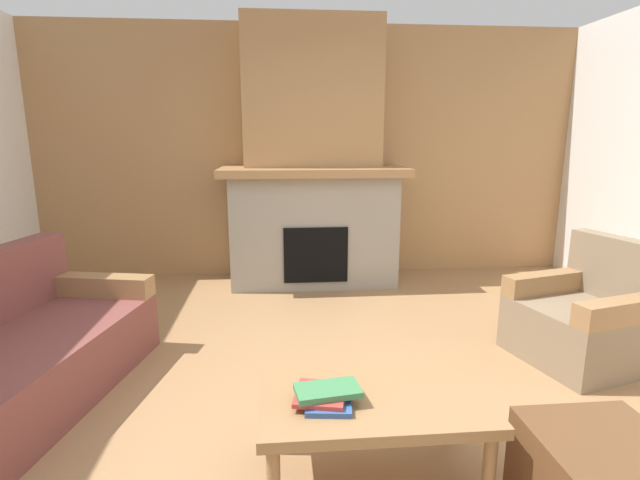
{
  "coord_description": "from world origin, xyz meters",
  "views": [
    {
      "loc": [
        -0.36,
        -2.35,
        1.55
      ],
      "look_at": [
        -0.05,
        1.15,
        0.77
      ],
      "focal_mm": 26.68,
      "sensor_mm": 36.0,
      "label": 1
    }
  ],
  "objects_px": {
    "couch": "(8,360)",
    "coffee_table": "(373,406)",
    "armchair": "(586,319)",
    "fireplace": "(313,173)"
  },
  "relations": [
    {
      "from": "armchair",
      "to": "couch",
      "type": "bearing_deg",
      "value": -175.66
    },
    {
      "from": "fireplace",
      "to": "couch",
      "type": "xyz_separation_m",
      "value": [
        -1.93,
        -2.31,
        -0.88
      ]
    },
    {
      "from": "fireplace",
      "to": "couch",
      "type": "bearing_deg",
      "value": -129.9
    },
    {
      "from": "couch",
      "to": "coffee_table",
      "type": "xyz_separation_m",
      "value": [
        1.97,
        -0.8,
        0.09
      ]
    },
    {
      "from": "fireplace",
      "to": "coffee_table",
      "type": "xyz_separation_m",
      "value": [
        0.04,
        -3.1,
        -0.79
      ]
    },
    {
      "from": "couch",
      "to": "coffee_table",
      "type": "distance_m",
      "value": 2.12
    },
    {
      "from": "couch",
      "to": "armchair",
      "type": "bearing_deg",
      "value": 4.34
    },
    {
      "from": "couch",
      "to": "armchair",
      "type": "distance_m",
      "value": 3.71
    },
    {
      "from": "fireplace",
      "to": "coffee_table",
      "type": "height_order",
      "value": "fireplace"
    },
    {
      "from": "fireplace",
      "to": "couch",
      "type": "distance_m",
      "value": 3.13
    }
  ]
}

